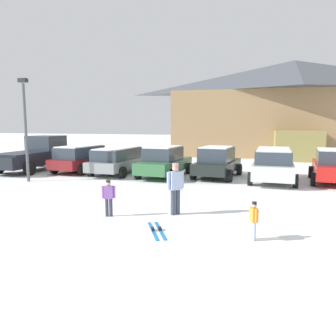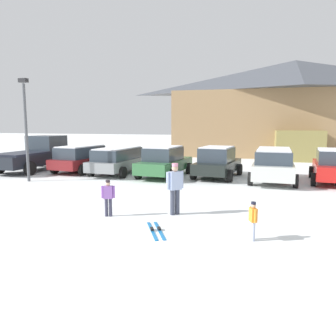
{
  "view_description": "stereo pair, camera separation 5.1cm",
  "coord_description": "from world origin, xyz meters",
  "px_view_note": "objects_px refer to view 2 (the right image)",
  "views": [
    {
      "loc": [
        2.64,
        -6.05,
        2.9
      ],
      "look_at": [
        -1.44,
        7.77,
        0.96
      ],
      "focal_mm": 35.0,
      "sensor_mm": 36.0,
      "label": 1
    },
    {
      "loc": [
        2.69,
        -6.04,
        2.9
      ],
      "look_at": [
        -1.44,
        7.77,
        0.96
      ],
      "focal_mm": 35.0,
      "sensor_mm": 36.0,
      "label": 2
    }
  ],
  "objects_px": {
    "pickup_truck": "(38,154)",
    "pair_of_skis": "(156,230)",
    "parked_black_sedan": "(217,162)",
    "parked_red_sedan": "(334,166)",
    "parked_grey_wagon": "(118,159)",
    "skier_child_in_orange_jacket": "(253,219)",
    "parked_green_coupe": "(164,161)",
    "parked_silver_wagon": "(273,164)",
    "skier_child_in_purple_jacket": "(108,196)",
    "parked_maroon_van": "(81,158)",
    "skier_adult_in_blue_parka": "(175,186)",
    "ski_lodge": "(294,108)",
    "lamp_post": "(26,124)"
  },
  "relations": [
    {
      "from": "parked_grey_wagon",
      "to": "parked_green_coupe",
      "type": "xyz_separation_m",
      "value": [
        2.89,
        -0.16,
        0.0
      ]
    },
    {
      "from": "pair_of_skis",
      "to": "parked_silver_wagon",
      "type": "bearing_deg",
      "value": 70.48
    },
    {
      "from": "skier_child_in_orange_jacket",
      "to": "skier_child_in_purple_jacket",
      "type": "bearing_deg",
      "value": 168.25
    },
    {
      "from": "ski_lodge",
      "to": "parked_black_sedan",
      "type": "relative_size",
      "value": 5.24
    },
    {
      "from": "skier_adult_in_blue_parka",
      "to": "lamp_post",
      "type": "bearing_deg",
      "value": 156.54
    },
    {
      "from": "parked_green_coupe",
      "to": "parked_silver_wagon",
      "type": "xyz_separation_m",
      "value": [
        5.76,
        -0.01,
        0.06
      ]
    },
    {
      "from": "skier_child_in_purple_jacket",
      "to": "skier_child_in_orange_jacket",
      "type": "distance_m",
      "value": 4.56
    },
    {
      "from": "parked_grey_wagon",
      "to": "pair_of_skis",
      "type": "xyz_separation_m",
      "value": [
        5.45,
        -9.2,
        -0.83
      ]
    },
    {
      "from": "parked_black_sedan",
      "to": "pickup_truck",
      "type": "distance_m",
      "value": 11.39
    },
    {
      "from": "ski_lodge",
      "to": "pickup_truck",
      "type": "xyz_separation_m",
      "value": [
        -16.18,
        -14.83,
        -3.36
      ]
    },
    {
      "from": "parked_silver_wagon",
      "to": "skier_child_in_orange_jacket",
      "type": "bearing_deg",
      "value": -94.03
    },
    {
      "from": "ski_lodge",
      "to": "parked_maroon_van",
      "type": "bearing_deg",
      "value": -131.59
    },
    {
      "from": "pickup_truck",
      "to": "pair_of_skis",
      "type": "xyz_separation_m",
      "value": [
        11.08,
        -9.28,
        -0.98
      ]
    },
    {
      "from": "parked_maroon_van",
      "to": "skier_child_in_orange_jacket",
      "type": "bearing_deg",
      "value": -41.44
    },
    {
      "from": "parked_black_sedan",
      "to": "pickup_truck",
      "type": "relative_size",
      "value": 0.72
    },
    {
      "from": "parked_maroon_van",
      "to": "pickup_truck",
      "type": "distance_m",
      "value": 3.08
    },
    {
      "from": "ski_lodge",
      "to": "skier_child_in_orange_jacket",
      "type": "xyz_separation_m",
      "value": [
        -2.53,
        -24.1,
        -3.8
      ]
    },
    {
      "from": "skier_child_in_purple_jacket",
      "to": "pair_of_skis",
      "type": "xyz_separation_m",
      "value": [
        1.9,
        -0.94,
        -0.64
      ]
    },
    {
      "from": "parked_black_sedan",
      "to": "parked_red_sedan",
      "type": "xyz_separation_m",
      "value": [
        5.74,
        -0.06,
        0.01
      ]
    },
    {
      "from": "skier_adult_in_blue_parka",
      "to": "lamp_post",
      "type": "distance_m",
      "value": 9.81
    },
    {
      "from": "ski_lodge",
      "to": "skier_adult_in_blue_parka",
      "type": "relative_size",
      "value": 13.2
    },
    {
      "from": "pickup_truck",
      "to": "lamp_post",
      "type": "xyz_separation_m",
      "value": [
        2.33,
        -3.71,
        1.91
      ]
    },
    {
      "from": "ski_lodge",
      "to": "parked_grey_wagon",
      "type": "height_order",
      "value": "ski_lodge"
    },
    {
      "from": "parked_silver_wagon",
      "to": "skier_child_in_orange_jacket",
      "type": "xyz_separation_m",
      "value": [
        -0.64,
        -9.02,
        -0.35
      ]
    },
    {
      "from": "parked_black_sedan",
      "to": "parked_silver_wagon",
      "type": "relative_size",
      "value": 0.9
    },
    {
      "from": "parked_grey_wagon",
      "to": "skier_child_in_purple_jacket",
      "type": "height_order",
      "value": "parked_grey_wagon"
    },
    {
      "from": "parked_red_sedan",
      "to": "skier_adult_in_blue_parka",
      "type": "distance_m",
      "value": 9.79
    },
    {
      "from": "parked_grey_wagon",
      "to": "ski_lodge",
      "type": "bearing_deg",
      "value": 54.74
    },
    {
      "from": "parked_maroon_van",
      "to": "skier_adult_in_blue_parka",
      "type": "relative_size",
      "value": 2.54
    },
    {
      "from": "ski_lodge",
      "to": "parked_grey_wagon",
      "type": "xyz_separation_m",
      "value": [
        -10.54,
        -14.91,
        -3.51
      ]
    },
    {
      "from": "skier_child_in_purple_jacket",
      "to": "skier_adult_in_blue_parka",
      "type": "height_order",
      "value": "skier_adult_in_blue_parka"
    },
    {
      "from": "parked_grey_wagon",
      "to": "skier_child_in_orange_jacket",
      "type": "height_order",
      "value": "parked_grey_wagon"
    },
    {
      "from": "parked_red_sedan",
      "to": "parked_silver_wagon",
      "type": "bearing_deg",
      "value": -170.77
    },
    {
      "from": "skier_child_in_purple_jacket",
      "to": "parked_maroon_van",
      "type": "bearing_deg",
      "value": 126.01
    },
    {
      "from": "parked_green_coupe",
      "to": "pair_of_skis",
      "type": "xyz_separation_m",
      "value": [
        2.56,
        -9.03,
        -0.83
      ]
    },
    {
      "from": "parked_green_coupe",
      "to": "skier_adult_in_blue_parka",
      "type": "height_order",
      "value": "parked_green_coupe"
    },
    {
      "from": "parked_grey_wagon",
      "to": "parked_black_sedan",
      "type": "distance_m",
      "value": 5.76
    },
    {
      "from": "ski_lodge",
      "to": "skier_child_in_orange_jacket",
      "type": "bearing_deg",
      "value": -95.98
    },
    {
      "from": "parked_grey_wagon",
      "to": "parked_silver_wagon",
      "type": "relative_size",
      "value": 0.99
    },
    {
      "from": "pickup_truck",
      "to": "parked_silver_wagon",
      "type": "bearing_deg",
      "value": -1.03
    },
    {
      "from": "parked_green_coupe",
      "to": "lamp_post",
      "type": "height_order",
      "value": "lamp_post"
    },
    {
      "from": "parked_maroon_van",
      "to": "parked_green_coupe",
      "type": "distance_m",
      "value": 5.46
    },
    {
      "from": "parked_red_sedan",
      "to": "skier_child_in_orange_jacket",
      "type": "distance_m",
      "value": 10.1
    },
    {
      "from": "parked_silver_wagon",
      "to": "parked_red_sedan",
      "type": "relative_size",
      "value": 1.09
    },
    {
      "from": "parked_black_sedan",
      "to": "parked_silver_wagon",
      "type": "xyz_separation_m",
      "value": [
        2.9,
        -0.52,
        0.06
      ]
    },
    {
      "from": "parked_silver_wagon",
      "to": "parked_red_sedan",
      "type": "distance_m",
      "value": 2.88
    },
    {
      "from": "parked_maroon_van",
      "to": "parked_black_sedan",
      "type": "distance_m",
      "value": 8.32
    },
    {
      "from": "pair_of_skis",
      "to": "lamp_post",
      "type": "xyz_separation_m",
      "value": [
        -8.75,
        5.57,
        2.89
      ]
    },
    {
      "from": "parked_green_coupe",
      "to": "skier_adult_in_blue_parka",
      "type": "bearing_deg",
      "value": -70.22
    },
    {
      "from": "parked_grey_wagon",
      "to": "parked_red_sedan",
      "type": "distance_m",
      "value": 11.5
    }
  ]
}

